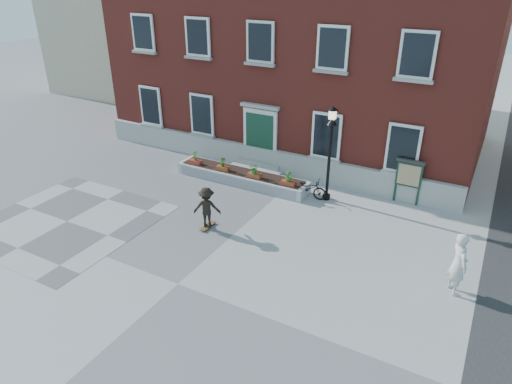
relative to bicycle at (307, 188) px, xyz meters
The scene contains 9 objects.
ground 7.35m from the bicycle, 98.89° to the right, with size 100.00×100.00×0.00m, color #9A9A9C.
checker_patch 9.50m from the bicycle, 138.77° to the right, with size 6.00×6.00×0.01m, color #565658.
bicycle is the anchor object (origin of this frame).
bystander 7.18m from the bicycle, 30.08° to the right, with size 0.72×0.47×1.97m, color silver.
brick_building 9.46m from the bicycle, 115.00° to the left, with size 18.40×10.85×12.60m.
planter_assembly 3.13m from the bicycle, behind, with size 6.20×1.12×1.15m.
lamp_post 2.25m from the bicycle, 17.93° to the left, with size 0.40×0.40×3.93m.
notice_board 4.05m from the bicycle, 21.73° to the left, with size 1.10×0.16×1.87m.
skateboarder 4.63m from the bicycle, 118.94° to the right, with size 1.14×0.95×1.61m.
Camera 1 is at (7.46, -8.61, 8.63)m, focal length 32.00 mm.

